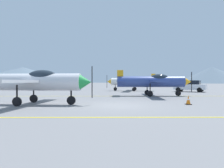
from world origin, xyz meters
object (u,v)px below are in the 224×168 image
at_px(airplane_far, 131,81).
at_px(car_sedan, 190,86).
at_px(airplane_near, 33,81).
at_px(airplane_mid, 153,81).
at_px(traffic_cone_side, 188,100).

bearing_deg(airplane_far, car_sedan, -20.30).
xyz_separation_m(airplane_near, airplane_far, (8.25, 19.26, 0.00)).
bearing_deg(airplane_far, airplane_mid, -84.11).
bearing_deg(airplane_mid, traffic_cone_side, -85.62).
relative_size(airplane_near, airplane_mid, 1.00).
relative_size(airplane_near, traffic_cone_side, 15.06).
distance_m(airplane_near, traffic_cone_side, 10.11).
relative_size(airplane_mid, airplane_far, 1.00).
distance_m(airplane_near, airplane_mid, 12.29).
bearing_deg(airplane_mid, airplane_near, -140.04).
distance_m(airplane_mid, airplane_far, 11.42).
xyz_separation_m(airplane_near, airplane_mid, (9.42, 7.89, 0.00)).
xyz_separation_m(airplane_far, car_sedan, (8.10, -3.00, -0.65)).
height_order(airplane_mid, airplane_far, same).
bearing_deg(airplane_far, airplane_near, -113.19).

